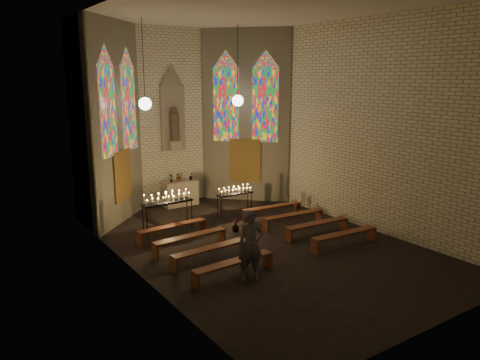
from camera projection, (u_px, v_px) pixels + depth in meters
name	position (u px, v px, depth m)	size (l,w,h in m)	color
floor	(260.00, 244.00, 14.56)	(12.00, 12.00, 0.00)	black
room	(204.00, 117.00, 16.49)	(8.22, 12.43, 7.00)	#EFE9C8
altar	(180.00, 193.00, 18.87)	(1.40, 0.60, 1.00)	#B5A693
flower_vase_left	(171.00, 178.00, 18.49)	(0.19, 0.13, 0.35)	#4C723F
flower_vase_center	(179.00, 177.00, 18.73)	(0.34, 0.30, 0.38)	#4C723F
flower_vase_right	(191.00, 176.00, 18.95)	(0.19, 0.15, 0.35)	#4C723F
aisle_flower_pot	(236.00, 225.00, 15.69)	(0.26, 0.26, 0.47)	#4C723F
votive_stand_left	(167.00, 200.00, 15.54)	(1.76, 0.46, 1.29)	black
votive_stand_right	(235.00, 192.00, 17.42)	(1.44, 0.36, 1.06)	black
pew_left_0	(172.00, 228.00, 14.99)	(2.40, 0.47, 0.46)	#5E2D1B
pew_right_0	(272.00, 208.00, 17.20)	(2.40, 0.47, 0.46)	#5E2D1B
pew_left_1	(190.00, 238.00, 14.02)	(2.40, 0.47, 0.46)	#5E2D1B
pew_right_1	(294.00, 216.00, 16.22)	(2.40, 0.47, 0.46)	#5E2D1B
pew_left_2	(210.00, 250.00, 13.05)	(2.40, 0.47, 0.46)	#5E2D1B
pew_right_2	(317.00, 225.00, 15.25)	(2.40, 0.47, 0.46)	#5E2D1B
pew_left_3	(234.00, 264.00, 12.07)	(2.40, 0.47, 0.46)	#5E2D1B
pew_right_3	(345.00, 235.00, 14.28)	(2.40, 0.47, 0.46)	#5E2D1B
visitor	(251.00, 245.00, 11.87)	(0.67, 0.44, 1.84)	#4F4F5A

